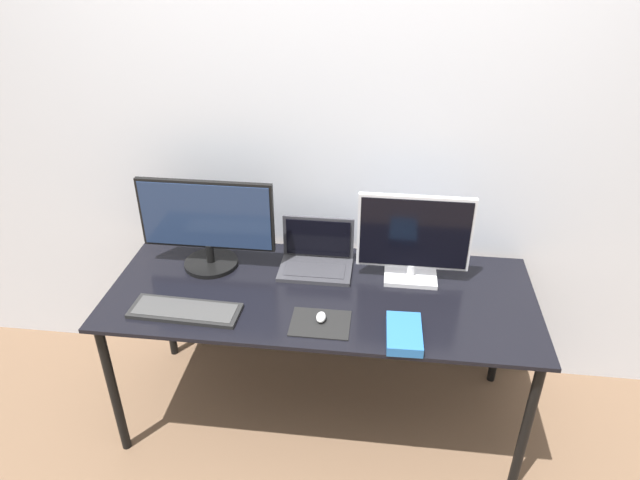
% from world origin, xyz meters
% --- Properties ---
extents(ground_plane, '(12.00, 12.00, 0.00)m').
position_xyz_m(ground_plane, '(0.00, 0.00, 0.00)').
color(ground_plane, brown).
extents(wall_back, '(7.00, 0.05, 2.50)m').
position_xyz_m(wall_back, '(0.00, 0.81, 1.25)').
color(wall_back, silver).
rests_on(wall_back, ground_plane).
extents(desk, '(1.82, 0.74, 0.72)m').
position_xyz_m(desk, '(0.00, 0.37, 0.65)').
color(desk, black).
rests_on(desk, ground_plane).
extents(monitor_left, '(0.60, 0.24, 0.42)m').
position_xyz_m(monitor_left, '(-0.53, 0.52, 0.93)').
color(monitor_left, black).
rests_on(monitor_left, desk).
extents(monitor_right, '(0.48, 0.16, 0.40)m').
position_xyz_m(monitor_right, '(0.38, 0.52, 0.92)').
color(monitor_right, silver).
rests_on(monitor_right, desk).
extents(laptop, '(0.32, 0.22, 0.22)m').
position_xyz_m(laptop, '(-0.04, 0.56, 0.77)').
color(laptop, '#333338').
rests_on(laptop, desk).
extents(keyboard, '(0.45, 0.17, 0.02)m').
position_xyz_m(keyboard, '(-0.53, 0.16, 0.73)').
color(keyboard, black).
rests_on(keyboard, desk).
extents(mousepad, '(0.24, 0.18, 0.00)m').
position_xyz_m(mousepad, '(0.02, 0.15, 0.72)').
color(mousepad, black).
rests_on(mousepad, desk).
extents(mouse, '(0.04, 0.06, 0.03)m').
position_xyz_m(mouse, '(0.02, 0.17, 0.74)').
color(mouse, silver).
rests_on(mouse, mousepad).
extents(book, '(0.14, 0.23, 0.04)m').
position_xyz_m(book, '(0.35, 0.11, 0.74)').
color(book, '#235B9E').
rests_on(book, desk).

